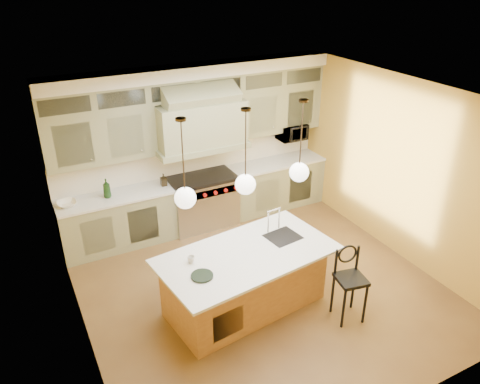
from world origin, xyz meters
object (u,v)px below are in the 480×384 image
kitchen_island (245,279)px  range (203,200)px  counter_stool (350,280)px  microwave (292,132)px

kitchen_island → range: bearing=73.4°
range → counter_stool: size_ratio=1.12×
kitchen_island → counter_stool: (1.14, -0.82, 0.13)m
kitchen_island → counter_stool: kitchen_island is taller
counter_stool → microwave: 3.64m
kitchen_island → microwave: 3.57m
counter_stool → kitchen_island: bearing=154.7°
counter_stool → range: bearing=113.6°
counter_stool → microwave: bearing=80.7°
counter_stool → microwave: size_ratio=1.98×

